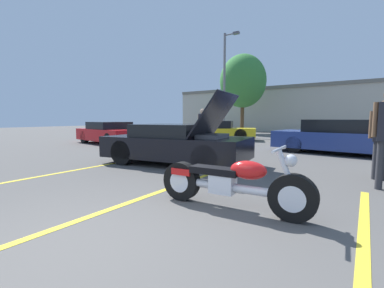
{
  "coord_description": "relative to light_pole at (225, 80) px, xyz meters",
  "views": [
    {
      "loc": [
        2.24,
        -1.28,
        1.32
      ],
      "look_at": [
        -0.65,
        2.96,
        0.8
      ],
      "focal_mm": 24.0,
      "sensor_mm": 36.0,
      "label": 1
    }
  ],
  "objects": [
    {
      "name": "ground_plane",
      "position": [
        6.59,
        -16.1,
        -4.13
      ],
      "size": [
        80.0,
        80.0,
        0.0
      ],
      "primitive_type": "plane",
      "color": "#514F4C"
    },
    {
      "name": "parking_stripe_foreground",
      "position": [
        2.76,
        -14.42,
        -4.12
      ],
      "size": [
        0.12,
        4.93,
        0.01
      ],
      "primitive_type": "cube",
      "color": "yellow",
      "rests_on": "ground"
    },
    {
      "name": "parking_stripe_middle",
      "position": [
        5.82,
        -14.42,
        -4.12
      ],
      "size": [
        0.12,
        4.93,
        0.01
      ],
      "primitive_type": "cube",
      "color": "yellow",
      "rests_on": "ground"
    },
    {
      "name": "parking_stripe_back",
      "position": [
        8.87,
        -14.42,
        -4.12
      ],
      "size": [
        0.12,
        4.93,
        0.01
      ],
      "primitive_type": "cube",
      "color": "yellow",
      "rests_on": "ground"
    },
    {
      "name": "far_building",
      "position": [
        6.59,
        9.49,
        -1.79
      ],
      "size": [
        32.0,
        4.2,
        4.4
      ],
      "color": "#B2AD9E",
      "rests_on": "ground"
    },
    {
      "name": "light_pole",
      "position": [
        0.0,
        0.0,
        0.0
      ],
      "size": [
        1.21,
        0.28,
        7.49
      ],
      "color": "slate",
      "rests_on": "ground"
    },
    {
      "name": "tree_background",
      "position": [
        -0.22,
        3.76,
        0.38
      ],
      "size": [
        3.96,
        3.96,
        6.79
      ],
      "color": "brown",
      "rests_on": "ground"
    },
    {
      "name": "motorcycle",
      "position": [
        7.25,
        -14.07,
        -3.74
      ],
      "size": [
        2.32,
        0.7,
        0.94
      ],
      "rotation": [
        0.0,
        0.0,
        0.05
      ],
      "color": "black",
      "rests_on": "ground"
    },
    {
      "name": "show_car_hood_open",
      "position": [
        4.32,
        -11.53,
        -3.54
      ],
      "size": [
        4.33,
        2.42,
        1.98
      ],
      "rotation": [
        0.0,
        0.0,
        0.14
      ],
      "color": "black",
      "rests_on": "ground"
    },
    {
      "name": "parked_car_mid_left_row",
      "position": [
        1.31,
        -3.51,
        -3.56
      ],
      "size": [
        4.78,
        3.23,
        1.16
      ],
      "rotation": [
        0.0,
        0.0,
        0.36
      ],
      "color": "yellow",
      "rests_on": "ground"
    },
    {
      "name": "parked_car_mid_right_row",
      "position": [
        8.1,
        -6.4,
        -3.52
      ],
      "size": [
        4.97,
        2.42,
        1.27
      ],
      "rotation": [
        0.0,
        0.0,
        -0.11
      ],
      "color": "navy",
      "rests_on": "ground"
    },
    {
      "name": "parked_car_left_row",
      "position": [
        -2.23,
        -8.68,
        -3.58
      ],
      "size": [
        4.31,
        2.47,
        1.13
      ],
      "rotation": [
        0.0,
        0.0,
        -0.15
      ],
      "color": "red",
      "rests_on": "ground"
    },
    {
      "name": "spectator_near_motorcycle",
      "position": [
        9.13,
        -10.64,
        -3.12
      ],
      "size": [
        0.52,
        0.22,
        1.69
      ],
      "color": "#333338",
      "rests_on": "ground"
    },
    {
      "name": "spectator_far_lot",
      "position": [
        2.43,
        -7.09,
        -3.08
      ],
      "size": [
        0.52,
        0.23,
        1.76
      ],
      "color": "#38476B",
      "rests_on": "ground"
    }
  ]
}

